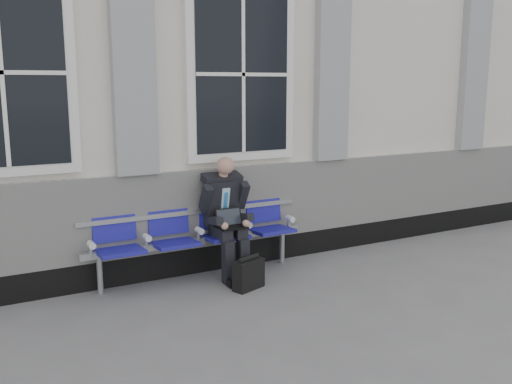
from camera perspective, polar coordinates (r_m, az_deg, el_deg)
ground at (r=5.58m, az=2.29°, el=-11.89°), size 70.00×70.00×0.00m
station_building at (r=8.31m, az=-10.29°, el=11.14°), size 14.40×4.40×4.49m
bench at (r=6.41m, az=-5.93°, el=-3.70°), size 2.60×0.47×0.91m
businessman at (r=6.36m, az=-3.05°, el=-2.00°), size 0.54×0.72×1.36m
briefcase at (r=6.10m, az=-0.76°, el=-8.17°), size 0.39×0.26×0.37m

